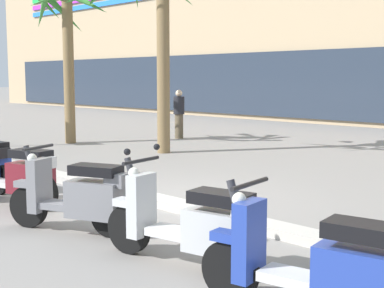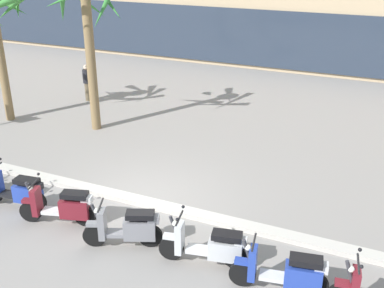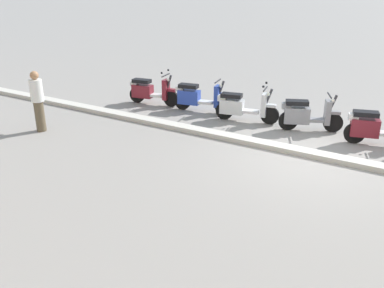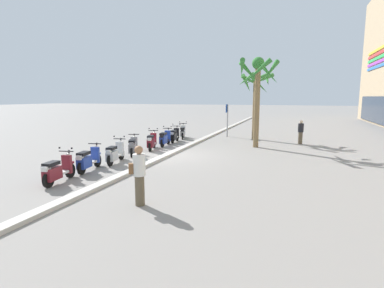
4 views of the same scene
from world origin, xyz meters
TOP-DOWN VIEW (x-y plane):
  - ground_plane at (0.00, 0.00)m, footprint 200.00×200.00m
  - curb_strip at (0.00, -0.12)m, footprint 60.00×0.36m
  - scooter_blue_gap_after_mid at (-2.62, -1.52)m, footprint 1.79×0.59m
  - scooter_maroon_second_in_line at (-1.14, -1.66)m, footprint 1.80×0.79m
  - scooter_grey_lead_nearest at (0.69, -1.80)m, footprint 1.62×0.86m
  - scooter_silver_tail_end at (2.54, -1.66)m, footprint 1.85×0.69m
  - scooter_blue_last_in_row at (4.14, -1.85)m, footprint 1.85×0.66m
  - palm_tree_by_mall_entrance at (-3.99, 3.71)m, footprint 2.38×2.44m
  - pedestrian_strolling_near_curb at (-6.12, 6.23)m, footprint 0.34×0.34m

SIDE VIEW (x-z plane):
  - ground_plane at x=0.00m, z-range 0.00..0.00m
  - curb_strip at x=0.00m, z-range 0.00..0.12m
  - scooter_silver_tail_end at x=2.54m, z-range -0.15..1.03m
  - scooter_blue_last_in_row at x=4.14m, z-range -0.07..0.97m
  - scooter_blue_gap_after_mid at x=-2.62m, z-range -0.13..1.04m
  - scooter_grey_lead_nearest at x=0.69m, z-range -0.07..0.98m
  - scooter_maroon_second_in_line at x=-1.14m, z-range -0.13..1.05m
  - pedestrian_strolling_near_curb at x=-6.12m, z-range 0.03..1.54m
  - palm_tree_by_mall_entrance at x=-3.99m, z-range 1.28..6.46m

